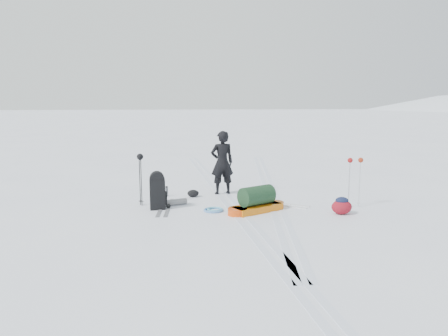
{
  "coord_description": "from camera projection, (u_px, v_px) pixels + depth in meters",
  "views": [
    {
      "loc": [
        -1.43,
        -10.71,
        2.67
      ],
      "look_at": [
        -0.2,
        0.07,
        0.95
      ],
      "focal_mm": 35.0,
      "sensor_mm": 36.0,
      "label": 1
    }
  ],
  "objects": [
    {
      "name": "ski_tracks",
      "position": [
        250.0,
        197.0,
        12.02
      ],
      "size": [
        3.38,
        17.97,
        0.01
      ],
      "color": "silver",
      "rests_on": "ground"
    },
    {
      "name": "rope_coil",
      "position": [
        214.0,
        210.0,
        10.52
      ],
      "size": [
        0.6,
        0.6,
        0.06
      ],
      "rotation": [
        0.0,
        0.0,
        -0.29
      ],
      "color": "#5289C8",
      "rests_on": "ground"
    },
    {
      "name": "stuff_sack",
      "position": [
        193.0,
        193.0,
        12.02
      ],
      "size": [
        0.38,
        0.34,
        0.2
      ],
      "rotation": [
        0.0,
        0.0,
        -0.38
      ],
      "color": "black",
      "rests_on": "ground"
    },
    {
      "name": "thermos_pair",
      "position": [
        163.0,
        192.0,
        12.04
      ],
      "size": [
        0.28,
        0.21,
        0.3
      ],
      "rotation": [
        0.0,
        0.0,
        -0.22
      ],
      "color": "#5A5B61",
      "rests_on": "ground"
    },
    {
      "name": "touring_skis_grey",
      "position": [
        165.0,
        207.0,
        10.84
      ],
      "size": [
        0.41,
        1.83,
        0.07
      ],
      "rotation": [
        0.0,
        0.0,
        1.49
      ],
      "color": "gray",
      "rests_on": "ground"
    },
    {
      "name": "pulk_sled",
      "position": [
        257.0,
        202.0,
        10.45
      ],
      "size": [
        1.63,
        1.19,
        0.62
      ],
      "rotation": [
        0.0,
        0.0,
        0.51
      ],
      "color": "orange",
      "rests_on": "ground"
    },
    {
      "name": "ski_poles_black",
      "position": [
        140.0,
        163.0,
        10.92
      ],
      "size": [
        0.16,
        0.17,
        1.32
      ],
      "rotation": [
        0.0,
        0.0,
        -0.09
      ],
      "color": "black",
      "rests_on": "ground"
    },
    {
      "name": "ground",
      "position": [
        232.0,
        205.0,
        11.09
      ],
      "size": [
        200.0,
        200.0,
        0.0
      ],
      "primitive_type": "plane",
      "color": "white",
      "rests_on": "ground"
    },
    {
      "name": "ski_poles_silver",
      "position": [
        355.0,
        166.0,
        10.74
      ],
      "size": [
        0.4,
        0.13,
        1.25
      ],
      "rotation": [
        0.0,
        0.0,
        0.18
      ],
      "color": "#ABADB2",
      "rests_on": "ground"
    },
    {
      "name": "touring_skis_white",
      "position": [
        272.0,
        203.0,
        11.29
      ],
      "size": [
        1.71,
        1.43,
        0.07
      ],
      "rotation": [
        0.0,
        0.0,
        -0.67
      ],
      "color": "silver",
      "rests_on": "ground"
    },
    {
      "name": "expedition_rucksack",
      "position": [
        160.0,
        191.0,
        10.68
      ],
      "size": [
        0.93,
        0.68,
        0.93
      ],
      "rotation": [
        0.0,
        0.0,
        0.09
      ],
      "color": "black",
      "rests_on": "ground"
    },
    {
      "name": "skier",
      "position": [
        222.0,
        163.0,
        12.28
      ],
      "size": [
        0.71,
        0.53,
        1.79
      ],
      "primitive_type": "imported",
      "rotation": [
        0.0,
        0.0,
        3.3
      ],
      "color": "black",
      "rests_on": "ground"
    },
    {
      "name": "small_daypack",
      "position": [
        342.0,
        206.0,
        10.2
      ],
      "size": [
        0.56,
        0.47,
        0.41
      ],
      "rotation": [
        0.0,
        0.0,
        -0.25
      ],
      "color": "maroon",
      "rests_on": "ground"
    }
  ]
}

